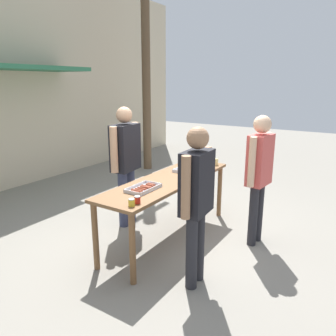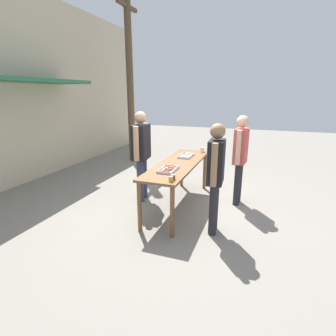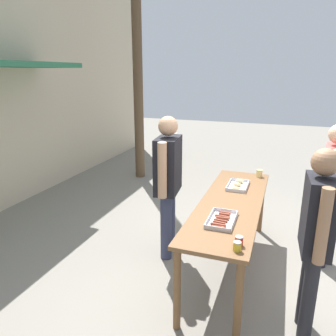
{
  "view_description": "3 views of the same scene",
  "coord_description": "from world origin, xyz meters",
  "views": [
    {
      "loc": [
        -3.58,
        -2.29,
        2.14
      ],
      "look_at": [
        0.0,
        0.0,
        1.02
      ],
      "focal_mm": 35.0,
      "sensor_mm": 36.0,
      "label": 1
    },
    {
      "loc": [
        -4.53,
        -1.44,
        2.15
      ],
      "look_at": [
        -0.55,
        0.0,
        0.92
      ],
      "focal_mm": 28.0,
      "sensor_mm": 36.0,
      "label": 2
    },
    {
      "loc": [
        -3.51,
        -0.51,
        2.3
      ],
      "look_at": [
        0.07,
        0.8,
        1.17
      ],
      "focal_mm": 35.0,
      "sensor_mm": 36.0,
      "label": 3
    }
  ],
  "objects": [
    {
      "name": "beer_cup",
      "position": [
        1.05,
        -0.22,
        0.92
      ],
      "size": [
        0.08,
        0.08,
        0.1
      ],
      "color": "#DBC67A",
      "rests_on": "serving_table"
    },
    {
      "name": "food_tray_sausages",
      "position": [
        -0.55,
        0.0,
        0.89
      ],
      "size": [
        0.44,
        0.25,
        0.04
      ],
      "color": "silver",
      "rests_on": "serving_table"
    },
    {
      "name": "person_server_behind_table",
      "position": [
        0.07,
        0.8,
        1.07
      ],
      "size": [
        0.68,
        0.31,
        1.8
      ],
      "rotation": [
        0.0,
        0.0,
        0.12
      ],
      "color": "#333851",
      "rests_on": "ground"
    },
    {
      "name": "person_customer_holding_hotdog",
      "position": [
        -0.75,
        -0.83,
        1.03
      ],
      "size": [
        0.59,
        0.25,
        1.72
      ],
      "rotation": [
        0.0,
        0.0,
        3.2
      ],
      "color": "#232328",
      "rests_on": "ground"
    },
    {
      "name": "ground_plane",
      "position": [
        0.0,
        0.0,
        0.0
      ],
      "size": [
        24.0,
        24.0,
        0.0
      ],
      "primitive_type": "plane",
      "color": "gray"
    },
    {
      "name": "utility_pole",
      "position": [
        2.97,
        2.52,
        2.65
      ],
      "size": [
        1.1,
        0.21,
        5.12
      ],
      "color": "brown",
      "rests_on": "ground"
    },
    {
      "name": "serving_table",
      "position": [
        0.0,
        0.0,
        0.76
      ],
      "size": [
        2.39,
        0.68,
        0.87
      ],
      "color": "brown",
      "rests_on": "ground"
    },
    {
      "name": "condiment_jar_ketchup",
      "position": [
        -0.96,
        -0.22,
        0.91
      ],
      "size": [
        0.07,
        0.07,
        0.08
      ],
      "color": "#B22319",
      "rests_on": "serving_table"
    },
    {
      "name": "condiment_jar_mustard",
      "position": [
        -1.06,
        -0.22,
        0.91
      ],
      "size": [
        0.07,
        0.07,
        0.08
      ],
      "color": "gold",
      "rests_on": "serving_table"
    },
    {
      "name": "person_customer_with_cup",
      "position": [
        0.53,
        -1.07,
        1.05
      ],
      "size": [
        0.57,
        0.26,
        1.74
      ],
      "rotation": [
        0.0,
        0.0,
        3.04
      ],
      "color": "#232328",
      "rests_on": "ground"
    },
    {
      "name": "food_tray_buns",
      "position": [
        0.53,
        0.01,
        0.89
      ],
      "size": [
        0.43,
        0.25,
        0.06
      ],
      "color": "silver",
      "rests_on": "serving_table"
    }
  ]
}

